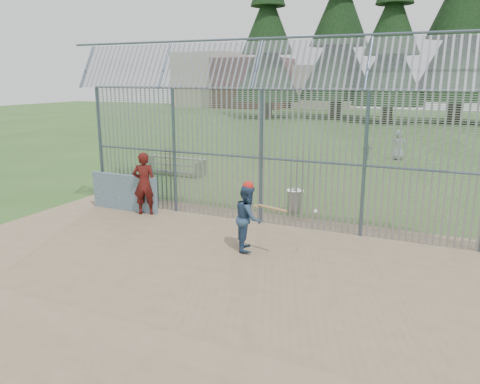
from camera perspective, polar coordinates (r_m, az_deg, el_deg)
The scene contains 13 objects.
ground at distance 11.31m, azimuth -4.24°, elevation -8.62°, with size 120.00×120.00×0.00m, color #2D511E.
dirt_infield at distance 10.91m, azimuth -5.51°, elevation -9.47°, with size 14.00×10.00×0.02m, color #756047.
dugout_wall at distance 15.88m, azimuth -13.90°, elevation -0.05°, with size 2.50×0.12×1.20m, color #38566B.
batter at distance 11.82m, azimuth 0.99°, elevation -3.16°, with size 0.82×0.64×1.68m, color navy.
onlooker at distance 15.18m, azimuth -11.58°, elevation 1.03°, with size 0.73×0.48×2.01m, color maroon.
bg_kid_standing at distance 26.57m, azimuth 18.76°, elevation 5.47°, with size 0.78×0.51×1.60m, color gray.
bg_kid_seated at distance 26.04m, azimuth 15.23°, elevation 4.86°, with size 0.57×0.24×0.97m, color slate.
batting_gear at distance 11.55m, azimuth 1.70°, elevation 0.15°, with size 1.89×0.44×0.64m.
trash_can at distance 15.38m, azimuth 6.71°, elevation -1.10°, with size 0.56×0.56×0.82m.
bleacher at distance 21.56m, azimuth -8.07°, elevation 3.23°, with size 3.00×0.95×0.72m.
backstop_fence at distance 13.14m, azimuth 9.85°, elevation 5.07°, with size 20.09×0.81×5.30m.
conifer_row at distance 51.17m, azimuth 22.12°, elevation 20.15°, with size 38.48×12.26×20.20m.
distant_buildings at distance 71.47m, azimuth 1.17°, elevation 13.21°, with size 26.50×10.50×8.00m.
Camera 1 is at (5.06, -9.15, 4.30)m, focal length 35.00 mm.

